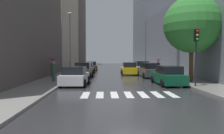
# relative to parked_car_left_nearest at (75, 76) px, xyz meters

# --- Properties ---
(ground_plane) EXTENTS (28.00, 72.00, 0.04)m
(ground_plane) POSITION_rel_parked_car_left_nearest_xyz_m (3.99, 18.06, -0.76)
(ground_plane) COLOR #2C2C2F
(sidewalk_left) EXTENTS (3.00, 72.00, 0.15)m
(sidewalk_left) POSITION_rel_parked_car_left_nearest_xyz_m (-2.51, 18.06, -0.66)
(sidewalk_left) COLOR gray
(sidewalk_left) RESTS_ON ground
(sidewalk_right) EXTENTS (3.00, 72.00, 0.15)m
(sidewalk_right) POSITION_rel_parked_car_left_nearest_xyz_m (10.49, 18.06, -0.66)
(sidewalk_right) COLOR gray
(sidewalk_right) RESTS_ON ground
(crosswalk_stripes) EXTENTS (5.85, 2.20, 0.01)m
(crosswalk_stripes) POSITION_rel_parked_car_left_nearest_xyz_m (3.99, -4.60, -0.73)
(crosswalk_stripes) COLOR silver
(crosswalk_stripes) RESTS_ON ground
(building_left_near) EXTENTS (6.00, 21.21, 11.05)m
(building_left_near) POSITION_rel_parked_car_left_nearest_xyz_m (-7.01, 3.50, 4.78)
(building_left_near) COLOR #564C47
(building_left_near) RESTS_ON ground
(building_left_mid) EXTENTS (6.00, 20.46, 16.03)m
(building_left_mid) POSITION_rel_parked_car_left_nearest_xyz_m (-7.01, 24.96, 7.28)
(building_left_mid) COLOR #B2A38C
(building_left_mid) RESTS_ON ground
(building_left_far) EXTENTS (6.00, 20.43, 22.73)m
(building_left_far) POSITION_rel_parked_car_left_nearest_xyz_m (-7.01, 46.21, 10.63)
(building_left_far) COLOR #564C47
(building_left_far) RESTS_ON ground
(building_right_mid) EXTENTS (6.00, 19.81, 10.25)m
(building_right_mid) POSITION_rel_parked_car_left_nearest_xyz_m (14.99, 19.31, 4.39)
(building_right_mid) COLOR slate
(building_right_mid) RESTS_ON ground
(building_right_far) EXTENTS (6.00, 20.52, 24.16)m
(building_right_far) POSITION_rel_parked_car_left_nearest_xyz_m (14.99, 40.54, 11.34)
(building_right_far) COLOR slate
(building_right_far) RESTS_ON ground
(parked_car_left_nearest) EXTENTS (2.28, 4.24, 1.57)m
(parked_car_left_nearest) POSITION_rel_parked_car_left_nearest_xyz_m (0.00, 0.00, 0.00)
(parked_car_left_nearest) COLOR silver
(parked_car_left_nearest) RESTS_ON ground
(parked_car_left_second) EXTENTS (2.13, 4.42, 1.74)m
(parked_car_left_second) POSITION_rel_parked_car_left_nearest_xyz_m (0.09, 6.38, 0.07)
(parked_car_left_second) COLOR brown
(parked_car_left_second) RESTS_ON ground
(parked_car_left_third) EXTENTS (2.06, 4.24, 1.60)m
(parked_car_left_third) POSITION_rel_parked_car_left_nearest_xyz_m (0.01, 12.25, 0.01)
(parked_car_left_third) COLOR navy
(parked_car_left_third) RESTS_ON ground
(parked_car_left_fourth) EXTENTS (2.19, 4.50, 1.54)m
(parked_car_left_fourth) POSITION_rel_parked_car_left_nearest_xyz_m (0.22, 18.87, -0.01)
(parked_car_left_fourth) COLOR brown
(parked_car_left_fourth) RESTS_ON ground
(parked_car_right_nearest) EXTENTS (2.17, 4.48, 1.62)m
(parked_car_right_nearest) POSITION_rel_parked_car_left_nearest_xyz_m (7.89, -0.12, 0.02)
(parked_car_right_nearest) COLOR #0C4C2D
(parked_car_right_nearest) RESTS_ON ground
(parked_car_right_second) EXTENTS (2.30, 4.71, 1.67)m
(parked_car_right_second) POSITION_rel_parked_car_left_nearest_xyz_m (7.73, 6.51, 0.04)
(parked_car_right_second) COLOR #474C51
(parked_car_right_second) RESTS_ON ground
(parked_car_right_third) EXTENTS (2.10, 4.42, 1.74)m
(parked_car_right_third) POSITION_rel_parked_car_left_nearest_xyz_m (7.83, 12.31, 0.07)
(parked_car_right_third) COLOR silver
(parked_car_right_third) RESTS_ON ground
(taxi_midroad) EXTENTS (2.20, 4.58, 1.81)m
(taxi_midroad) POSITION_rel_parked_car_left_nearest_xyz_m (5.79, 10.21, 0.03)
(taxi_midroad) COLOR yellow
(taxi_midroad) RESTS_ON ground
(pedestrian_foreground) EXTENTS (1.06, 1.06, 2.05)m
(pedestrian_foreground) POSITION_rel_parked_car_left_nearest_xyz_m (-3.26, 5.39, 0.92)
(pedestrian_foreground) COLOR #38513D
(pedestrian_foreground) RESTS_ON sidewalk_left
(pedestrian_near_tree) EXTENTS (1.17, 1.17, 1.89)m
(pedestrian_near_tree) POSITION_rel_parked_car_left_nearest_xyz_m (9.61, 9.64, 0.86)
(pedestrian_near_tree) COLOR brown
(pedestrian_near_tree) RESTS_ON sidewalk_right
(pedestrian_by_kerb) EXTENTS (0.94, 0.94, 2.08)m
(pedestrian_by_kerb) POSITION_rel_parked_car_left_nearest_xyz_m (-2.11, 1.36, 0.89)
(pedestrian_by_kerb) COLOR #38513D
(pedestrian_by_kerb) RESTS_ON sidewalk_left
(street_tree_right) EXTENTS (5.07, 5.07, 7.64)m
(street_tree_right) POSITION_rel_parked_car_left_nearest_xyz_m (10.34, 0.97, 4.51)
(street_tree_right) COLOR #513823
(street_tree_right) RESTS_ON sidewalk_right
(traffic_light_right_corner) EXTENTS (0.30, 0.42, 4.30)m
(traffic_light_right_corner) POSITION_rel_parked_car_left_nearest_xyz_m (9.44, -1.98, 2.55)
(traffic_light_right_corner) COLOR black
(traffic_light_right_corner) RESTS_ON sidewalk_right
(lamp_post_left) EXTENTS (0.60, 0.28, 7.40)m
(lamp_post_left) POSITION_rel_parked_car_left_nearest_xyz_m (-1.56, 7.11, 3.65)
(lamp_post_left) COLOR #595B60
(lamp_post_left) RESTS_ON sidewalk_left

